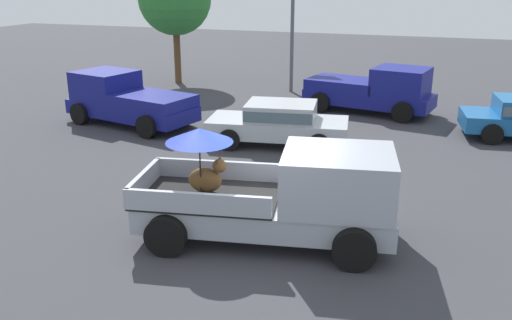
{
  "coord_description": "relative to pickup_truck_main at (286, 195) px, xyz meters",
  "views": [
    {
      "loc": [
        3.13,
        -9.49,
        5.08
      ],
      "look_at": [
        -0.73,
        1.52,
        1.1
      ],
      "focal_mm": 38.43,
      "sensor_mm": 36.0,
      "label": 1
    }
  ],
  "objects": [
    {
      "name": "ground_plane",
      "position": [
        -0.41,
        -0.07,
        -0.98
      ],
      "size": [
        80.0,
        80.0,
        0.0
      ],
      "primitive_type": "plane",
      "color": "#38383D"
    },
    {
      "name": "motel_sign",
      "position": [
        -3.9,
        14.13,
        2.56
      ],
      "size": [
        1.4,
        0.16,
        5.02
      ],
      "color": "#59595B",
      "rests_on": "ground"
    },
    {
      "name": "pickup_truck_far",
      "position": [
        -7.83,
        6.76,
        -0.1
      ],
      "size": [
        5.09,
        3.01,
        1.8
      ],
      "rotation": [
        0.0,
        0.0,
        2.91
      ],
      "color": "black",
      "rests_on": "ground"
    },
    {
      "name": "pickup_truck_red",
      "position": [
        0.17,
        11.35,
        -0.1
      ],
      "size": [
        5.05,
        2.84,
        1.8
      ],
      "rotation": [
        0.0,
        0.0,
        -0.18
      ],
      "color": "black",
      "rests_on": "ground"
    },
    {
      "name": "pickup_truck_main",
      "position": [
        0.0,
        0.0,
        0.0
      ],
      "size": [
        5.3,
        2.97,
        2.26
      ],
      "rotation": [
        0.0,
        0.0,
        0.18
      ],
      "color": "black",
      "rests_on": "ground"
    },
    {
      "name": "parked_sedan_far",
      "position": [
        -2.04,
        6.18,
        -0.23
      ],
      "size": [
        4.52,
        2.48,
        1.33
      ],
      "rotation": [
        0.0,
        0.0,
        3.3
      ],
      "color": "black",
      "rests_on": "ground"
    }
  ]
}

